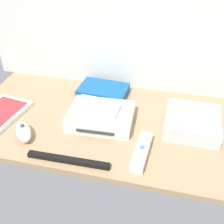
{
  "coord_description": "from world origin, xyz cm",
  "views": [
    {
      "loc": [
        17.38,
        -71.37,
        57.62
      ],
      "look_at": [
        0.0,
        0.0,
        4.0
      ],
      "focal_mm": 44.58,
      "sensor_mm": 36.0,
      "label": 1
    }
  ],
  "objects_px": {
    "game_console": "(101,116)",
    "remote_classic_pad": "(97,107)",
    "sensor_bar": "(68,160)",
    "remote_nunchuk": "(23,132)",
    "mini_computer": "(192,122)",
    "network_router": "(103,91)",
    "remote_wand": "(142,152)",
    "game_case": "(1,113)"
  },
  "relations": [
    {
      "from": "game_console",
      "to": "remote_classic_pad",
      "type": "bearing_deg",
      "value": 145.26
    },
    {
      "from": "game_case",
      "to": "remote_nunchuk",
      "type": "bearing_deg",
      "value": -23.53
    },
    {
      "from": "remote_nunchuk",
      "to": "remote_classic_pad",
      "type": "distance_m",
      "value": 0.24
    },
    {
      "from": "game_console",
      "to": "game_case",
      "type": "bearing_deg",
      "value": -175.15
    },
    {
      "from": "remote_nunchuk",
      "to": "remote_classic_pad",
      "type": "xyz_separation_m",
      "value": [
        0.2,
        0.14,
        0.03
      ]
    },
    {
      "from": "sensor_bar",
      "to": "network_router",
      "type": "bearing_deg",
      "value": 88.08
    },
    {
      "from": "mini_computer",
      "to": "remote_classic_pad",
      "type": "distance_m",
      "value": 0.31
    },
    {
      "from": "remote_classic_pad",
      "to": "sensor_bar",
      "type": "bearing_deg",
      "value": -93.28
    },
    {
      "from": "game_console",
      "to": "sensor_bar",
      "type": "distance_m",
      "value": 0.2
    },
    {
      "from": "game_console",
      "to": "mini_computer",
      "type": "xyz_separation_m",
      "value": [
        0.29,
        0.03,
        0.0
      ]
    },
    {
      "from": "game_case",
      "to": "sensor_bar",
      "type": "bearing_deg",
      "value": -18.18
    },
    {
      "from": "remote_nunchuk",
      "to": "sensor_bar",
      "type": "bearing_deg",
      "value": -60.11
    },
    {
      "from": "mini_computer",
      "to": "game_console",
      "type": "bearing_deg",
      "value": -173.45
    },
    {
      "from": "network_router",
      "to": "remote_nunchuk",
      "type": "relative_size",
      "value": 1.77
    },
    {
      "from": "remote_wand",
      "to": "sensor_bar",
      "type": "height_order",
      "value": "remote_wand"
    },
    {
      "from": "mini_computer",
      "to": "remote_wand",
      "type": "xyz_separation_m",
      "value": [
        -0.14,
        -0.16,
        -0.01
      ]
    },
    {
      "from": "game_console",
      "to": "remote_classic_pad",
      "type": "xyz_separation_m",
      "value": [
        -0.01,
        0.01,
        0.03
      ]
    },
    {
      "from": "game_console",
      "to": "sensor_bar",
      "type": "height_order",
      "value": "game_console"
    },
    {
      "from": "mini_computer",
      "to": "remote_classic_pad",
      "type": "height_order",
      "value": "remote_classic_pad"
    },
    {
      "from": "mini_computer",
      "to": "sensor_bar",
      "type": "xyz_separation_m",
      "value": [
        -0.33,
        -0.23,
        -0.02
      ]
    },
    {
      "from": "mini_computer",
      "to": "remote_nunchuk",
      "type": "distance_m",
      "value": 0.53
    },
    {
      "from": "mini_computer",
      "to": "sensor_bar",
      "type": "height_order",
      "value": "mini_computer"
    },
    {
      "from": "network_router",
      "to": "sensor_bar",
      "type": "height_order",
      "value": "network_router"
    },
    {
      "from": "remote_wand",
      "to": "mini_computer",
      "type": "bearing_deg",
      "value": 52.62
    },
    {
      "from": "game_console",
      "to": "remote_classic_pad",
      "type": "relative_size",
      "value": 1.46
    },
    {
      "from": "sensor_bar",
      "to": "remote_classic_pad",
      "type": "bearing_deg",
      "value": 81.45
    },
    {
      "from": "remote_classic_pad",
      "to": "remote_nunchuk",
      "type": "bearing_deg",
      "value": -141.35
    },
    {
      "from": "game_console",
      "to": "remote_nunchuk",
      "type": "bearing_deg",
      "value": -151.62
    },
    {
      "from": "game_case",
      "to": "network_router",
      "type": "xyz_separation_m",
      "value": [
        0.31,
        0.21,
        0.01
      ]
    },
    {
      "from": "remote_nunchuk",
      "to": "remote_wand",
      "type": "bearing_deg",
      "value": -37.51
    },
    {
      "from": "game_case",
      "to": "remote_wand",
      "type": "distance_m",
      "value": 0.51
    },
    {
      "from": "game_case",
      "to": "sensor_bar",
      "type": "xyz_separation_m",
      "value": [
        0.31,
        -0.15,
        -0.0
      ]
    },
    {
      "from": "mini_computer",
      "to": "sensor_bar",
      "type": "distance_m",
      "value": 0.41
    },
    {
      "from": "mini_computer",
      "to": "remote_wand",
      "type": "bearing_deg",
      "value": -130.93
    },
    {
      "from": "sensor_bar",
      "to": "remote_nunchuk",
      "type": "bearing_deg",
      "value": 156.81
    },
    {
      "from": "mini_computer",
      "to": "network_router",
      "type": "bearing_deg",
      "value": 158.57
    },
    {
      "from": "remote_classic_pad",
      "to": "remote_wand",
      "type": "bearing_deg",
      "value": -34.18
    },
    {
      "from": "remote_nunchuk",
      "to": "game_console",
      "type": "bearing_deg",
      "value": -6.92
    },
    {
      "from": "remote_wand",
      "to": "remote_nunchuk",
      "type": "xyz_separation_m",
      "value": [
        -0.37,
        -0.0,
        0.01
      ]
    },
    {
      "from": "game_console",
      "to": "network_router",
      "type": "bearing_deg",
      "value": 99.56
    },
    {
      "from": "network_router",
      "to": "remote_nunchuk",
      "type": "height_order",
      "value": "remote_nunchuk"
    },
    {
      "from": "game_console",
      "to": "remote_classic_pad",
      "type": "distance_m",
      "value": 0.04
    }
  ]
}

